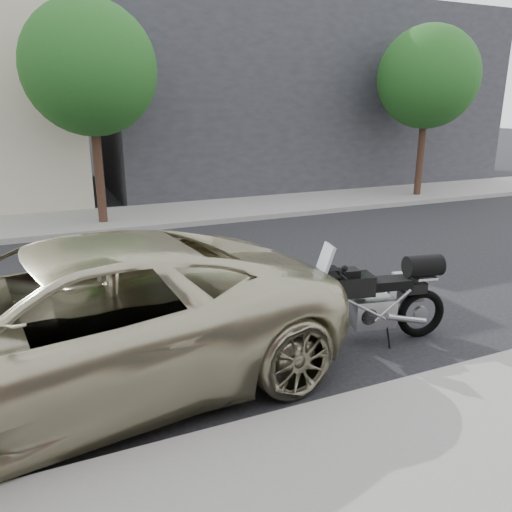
{
  "coord_description": "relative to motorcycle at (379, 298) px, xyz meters",
  "views": [
    {
      "loc": [
        3.53,
        8.11,
        3.25
      ],
      "look_at": [
        0.43,
        1.01,
        0.9
      ],
      "focal_mm": 35.0,
      "sensor_mm": 36.0,
      "label": 1
    }
  ],
  "objects": [
    {
      "name": "far_sidewalk",
      "position": [
        0.68,
        -9.31,
        -0.57
      ],
      "size": [
        44.0,
        3.0,
        0.15
      ],
      "primitive_type": "cube",
      "color": "gray",
      "rests_on": "ground"
    },
    {
      "name": "far_building_dark",
      "position": [
        -6.32,
        -16.3,
        2.86
      ],
      "size": [
        16.0,
        11.0,
        7.0
      ],
      "color": "#2B2B30",
      "rests_on": "ground"
    },
    {
      "name": "ground",
      "position": [
        0.68,
        -2.81,
        -0.64
      ],
      "size": [
        120.0,
        120.0,
        0.0
      ],
      "primitive_type": "plane",
      "color": "black",
      "rests_on": "ground"
    },
    {
      "name": "motorcycle",
      "position": [
        0.0,
        0.0,
        0.0
      ],
      "size": [
        2.34,
        0.84,
        1.49
      ],
      "rotation": [
        0.0,
        0.0,
        -0.19
      ],
      "color": "black",
      "rests_on": "ground"
    },
    {
      "name": "minivan",
      "position": [
        4.18,
        -0.21,
        0.25
      ],
      "size": [
        6.76,
        3.78,
        1.79
      ],
      "primitive_type": "imported",
      "rotation": [
        0.0,
        0.0,
        1.7
      ],
      "color": "#B5B08D",
      "rests_on": "ground"
    },
    {
      "name": "street_tree_left",
      "position": [
        -8.32,
        -8.81,
        3.5
      ],
      "size": [
        3.4,
        3.4,
        5.7
      ],
      "color": "#3C261B",
      "rests_on": "far_sidewalk"
    },
    {
      "name": "street_tree_mid",
      "position": [
        2.68,
        -8.81,
        3.5
      ],
      "size": [
        3.4,
        3.4,
        5.7
      ],
      "color": "#3C261B",
      "rests_on": "far_sidewalk"
    }
  ]
}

